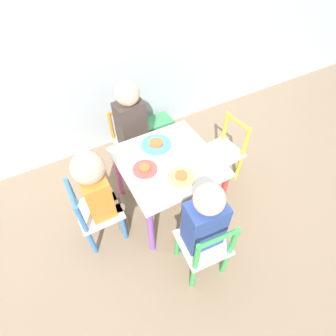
{
  "coord_description": "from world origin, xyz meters",
  "views": [
    {
      "loc": [
        -0.54,
        -0.98,
        1.64
      ],
      "look_at": [
        0.0,
        0.0,
        0.4
      ],
      "focal_mm": 28.0,
      "sensor_mm": 36.0,
      "label": 1
    }
  ],
  "objects": [
    {
      "name": "storage_bin",
      "position": [
        0.25,
        0.71,
        0.09
      ],
      "size": [
        0.33,
        0.18,
        0.19
      ],
      "color": "#3D8E56",
      "rests_on": "ground_plane"
    },
    {
      "name": "ground_plane",
      "position": [
        0.0,
        0.0,
        0.0
      ],
      "size": [
        6.0,
        6.0,
        0.0
      ],
      "primitive_type": "plane",
      "color": "#8C755B"
    },
    {
      "name": "child_left",
      "position": [
        -0.45,
        0.01,
        0.45
      ],
      "size": [
        0.22,
        0.2,
        0.74
      ],
      "rotation": [
        0.0,
        0.0,
        1.56
      ],
      "color": "#7A6B5B",
      "rests_on": "ground_plane"
    },
    {
      "name": "chair_green",
      "position": [
        -0.05,
        -0.51,
        0.25
      ],
      "size": [
        0.28,
        0.28,
        0.52
      ],
      "rotation": [
        0.0,
        0.0,
        -3.24
      ],
      "color": "silver",
      "rests_on": "ground_plane"
    },
    {
      "name": "child_front",
      "position": [
        -0.04,
        -0.45,
        0.44
      ],
      "size": [
        0.21,
        0.22,
        0.74
      ],
      "rotation": [
        0.0,
        0.0,
        -3.24
      ],
      "color": "#4C608E",
      "rests_on": "ground_plane"
    },
    {
      "name": "kids_table",
      "position": [
        0.0,
        0.0,
        0.4
      ],
      "size": [
        0.59,
        0.59,
        0.47
      ],
      "color": "silver",
      "rests_on": "ground_plane"
    },
    {
      "name": "child_back",
      "position": [
        -0.04,
        0.45,
        0.47
      ],
      "size": [
        0.21,
        0.22,
        0.78
      ],
      "rotation": [
        0.0,
        0.0,
        0.1
      ],
      "color": "#7A6B5B",
      "rests_on": "ground_plane"
    },
    {
      "name": "plate_front",
      "position": [
        -0.0,
        -0.16,
        0.48
      ],
      "size": [
        0.16,
        0.16,
        0.03
      ],
      "color": "#EADB66",
      "rests_on": "kids_table"
    },
    {
      "name": "plate_left",
      "position": [
        -0.16,
        0.0,
        0.48
      ],
      "size": [
        0.15,
        0.15,
        0.03
      ],
      "color": "#E54C47",
      "rests_on": "kids_table"
    },
    {
      "name": "chair_orange",
      "position": [
        -0.05,
        0.51,
        0.25
      ],
      "size": [
        0.28,
        0.28,
        0.52
      ],
      "rotation": [
        0.0,
        0.0,
        0.1
      ],
      "color": "silver",
      "rests_on": "ground_plane"
    },
    {
      "name": "plate_back",
      "position": [
        0.0,
        0.16,
        0.48
      ],
      "size": [
        0.2,
        0.2,
        0.03
      ],
      "color": "#4C9EE0",
      "rests_on": "kids_table"
    },
    {
      "name": "chair_yellow",
      "position": [
        0.51,
        0.05,
        0.25
      ],
      "size": [
        0.28,
        0.28,
        0.52
      ],
      "rotation": [
        0.0,
        0.0,
        -1.48
      ],
      "color": "silver",
      "rests_on": "ground_plane"
    },
    {
      "name": "chair_blue",
      "position": [
        -0.51,
        0.01,
        0.25
      ],
      "size": [
        0.26,
        0.26,
        0.52
      ],
      "rotation": [
        0.0,
        0.0,
        1.56
      ],
      "color": "silver",
      "rests_on": "ground_plane"
    }
  ]
}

